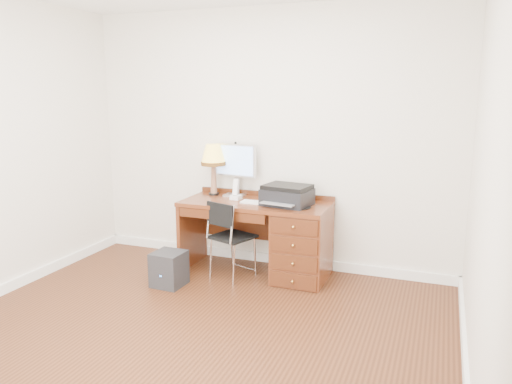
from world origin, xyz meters
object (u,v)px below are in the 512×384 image
at_px(chair, 230,232).
at_px(desk, 286,237).
at_px(printer, 287,195).
at_px(leg_lamp, 213,158).
at_px(monitor, 235,163).
at_px(phone, 236,193).
at_px(equipment_box, 169,269).

bearing_deg(chair, desk, 47.10).
relative_size(printer, leg_lamp, 0.93).
bearing_deg(printer, desk, 139.10).
xyz_separation_m(monitor, printer, (0.66, -0.24, -0.25)).
distance_m(leg_lamp, phone, 0.48).
bearing_deg(monitor, desk, -10.92).
distance_m(desk, printer, 0.44).
bearing_deg(desk, monitor, 160.71).
distance_m(monitor, leg_lamp, 0.24).
bearing_deg(monitor, printer, -11.98).
distance_m(leg_lamp, equipment_box, 1.27).
xyz_separation_m(desk, monitor, (-0.64, 0.22, 0.69)).
distance_m(desk, monitor, 0.97).
relative_size(desk, monitor, 2.71).
xyz_separation_m(desk, phone, (-0.56, 0.04, 0.40)).
xyz_separation_m(desk, equipment_box, (-0.98, -0.63, -0.25)).
bearing_deg(printer, equipment_box, -138.96).
bearing_deg(phone, printer, -0.69).
xyz_separation_m(printer, equipment_box, (-1.00, -0.61, -0.68)).
height_order(printer, chair, printer).
relative_size(chair, equipment_box, 2.37).
bearing_deg(equipment_box, monitor, 70.98).
xyz_separation_m(chair, equipment_box, (-0.49, -0.38, -0.31)).
bearing_deg(phone, desk, 1.12).
height_order(monitor, leg_lamp, monitor).
distance_m(desk, leg_lamp, 1.15).
bearing_deg(phone, monitor, 119.65).
height_order(leg_lamp, chair, leg_lamp).
relative_size(desk, phone, 7.12).
distance_m(printer, phone, 0.58).
bearing_deg(printer, chair, -145.53).
bearing_deg(leg_lamp, desk, -11.00).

